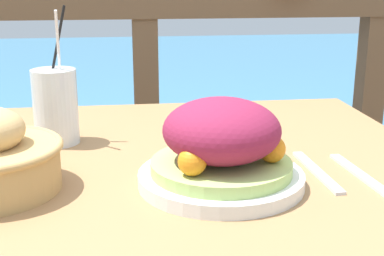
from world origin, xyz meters
TOP-DOWN VIEW (x-y plane):
  - patio_table at (0.00, 0.00)m, footprint 0.93×0.84m
  - railing_fence at (0.00, 0.69)m, footprint 2.80×0.08m
  - sea_backdrop at (0.00, 3.19)m, footprint 12.00×4.00m
  - salad_plate at (0.08, -0.10)m, footprint 0.25×0.25m
  - drink_glass at (-0.19, 0.14)m, footprint 0.08×0.08m
  - fork at (0.23, -0.07)m, footprint 0.02×0.18m
  - knife at (0.30, -0.09)m, footprint 0.03×0.18m

SIDE VIEW (x-z plane):
  - sea_backdrop at x=0.00m, z-range 0.00..0.39m
  - patio_table at x=0.00m, z-range 0.27..1.04m
  - railing_fence at x=0.00m, z-range 0.20..1.24m
  - fork at x=0.23m, z-range 0.77..0.78m
  - knife at x=0.30m, z-range 0.77..0.78m
  - salad_plate at x=0.08m, z-range 0.76..0.89m
  - drink_glass at x=-0.19m, z-range 0.72..0.97m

